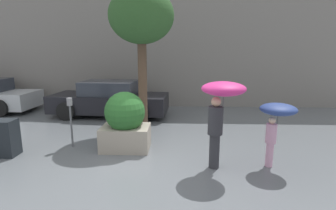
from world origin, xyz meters
The scene contains 9 objects.
ground_plane centered at (0.00, 0.00, 0.00)m, with size 40.00×40.00×0.00m, color slate.
building_facade centered at (0.00, 6.50, 3.00)m, with size 18.00×0.30×6.00m.
planter_box centered at (-0.37, 0.94, 0.74)m, with size 1.23×1.03×1.52m.
person_adult centered at (1.89, -0.13, 1.49)m, with size 0.92×0.92×1.91m.
person_child centered at (3.11, -0.01, 1.16)m, with size 0.77×0.77×1.44m.
parked_car_near centered at (-1.70, 4.50, 0.64)m, with size 4.61×2.20×1.38m.
street_tree centered at (-0.11, 2.52, 3.47)m, with size 1.94×1.94×4.37m.
parking_meter centered at (-1.84, 1.05, 0.95)m, with size 0.14×0.14×1.33m.
newspaper_box centered at (-3.20, 0.39, 0.45)m, with size 0.50×0.44×0.90m.
Camera 1 is at (0.99, -5.53, 2.54)m, focal length 28.00 mm.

